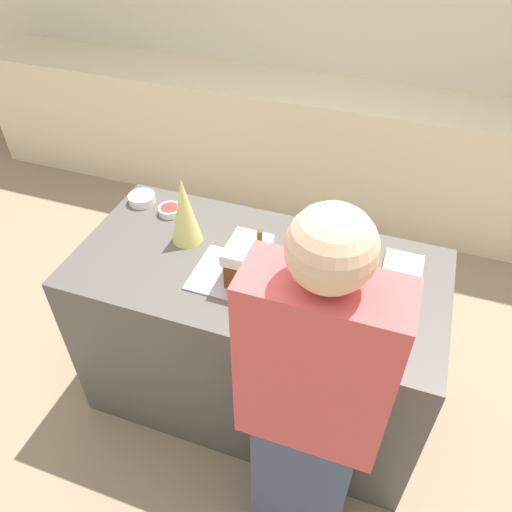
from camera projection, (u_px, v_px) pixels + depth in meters
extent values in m
plane|color=gray|center=(257.00, 390.00, 2.78)|extent=(12.00, 12.00, 0.00)
cube|color=beige|center=(362.00, 27.00, 3.51)|extent=(8.00, 0.05, 2.60)
cube|color=beige|center=(339.00, 153.00, 3.82)|extent=(6.00, 0.60, 0.95)
cube|color=#514C47|center=(257.00, 336.00, 2.48)|extent=(1.63, 0.81, 0.94)
cube|color=#9E9EA8|center=(248.00, 279.00, 2.10)|extent=(0.47, 0.30, 0.01)
cube|color=brown|center=(248.00, 267.00, 2.06)|extent=(0.14, 0.18, 0.13)
cube|color=white|center=(247.00, 250.00, 2.00)|extent=(0.16, 0.20, 0.05)
cylinder|color=brown|center=(259.00, 237.00, 1.98)|extent=(0.02, 0.02, 0.06)
cone|color=#DBD675|center=(184.00, 211.00, 2.20)|extent=(0.14, 0.14, 0.33)
cylinder|color=silver|center=(340.00, 263.00, 2.15)|extent=(0.12, 0.12, 0.04)
cylinder|color=orange|center=(340.00, 260.00, 2.14)|extent=(0.10, 0.10, 0.01)
cylinder|color=silver|center=(377.00, 281.00, 2.06)|extent=(0.12, 0.12, 0.05)
cylinder|color=white|center=(377.00, 278.00, 2.05)|extent=(0.10, 0.10, 0.01)
cylinder|color=white|center=(170.00, 210.00, 2.45)|extent=(0.11, 0.11, 0.04)
cylinder|color=red|center=(170.00, 208.00, 2.44)|extent=(0.09, 0.09, 0.01)
cylinder|color=white|center=(142.00, 199.00, 2.52)|extent=(0.13, 0.13, 0.04)
cylinder|color=white|center=(141.00, 196.00, 2.51)|extent=(0.11, 0.11, 0.01)
cylinder|color=white|center=(310.00, 243.00, 2.26)|extent=(0.11, 0.11, 0.04)
cylinder|color=yellow|center=(310.00, 241.00, 2.25)|extent=(0.09, 0.09, 0.01)
cube|color=#CCB78C|center=(403.00, 264.00, 2.16)|extent=(0.17, 0.15, 0.02)
cube|color=#424C6B|center=(301.00, 480.00, 1.98)|extent=(0.35, 0.19, 0.85)
cube|color=#CC4C4C|center=(316.00, 364.00, 1.48)|extent=(0.46, 0.21, 0.67)
sphere|color=#DBAD89|center=(331.00, 249.00, 1.18)|extent=(0.23, 0.23, 0.23)
cylinder|color=#DBAD89|center=(338.00, 278.00, 1.54)|extent=(0.08, 0.46, 0.08)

